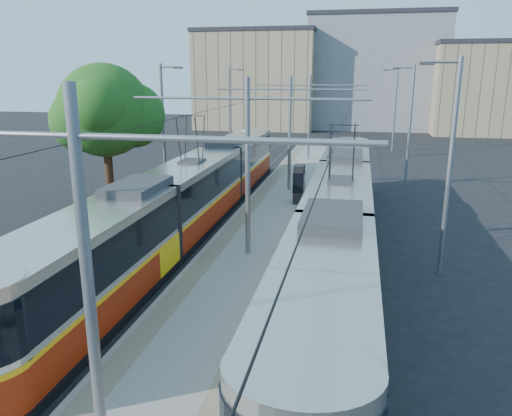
# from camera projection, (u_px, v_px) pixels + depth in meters

# --- Properties ---
(ground) EXTENTS (160.00, 160.00, 0.00)m
(ground) POSITION_uv_depth(u_px,v_px,m) (182.00, 368.00, 12.99)
(ground) COLOR black
(ground) RESTS_ON ground
(platform) EXTENTS (4.00, 50.00, 0.30)m
(platform) POSITION_uv_depth(u_px,v_px,m) (282.00, 203.00, 29.03)
(platform) COLOR gray
(platform) RESTS_ON ground
(tactile_strip_left) EXTENTS (0.70, 50.00, 0.01)m
(tactile_strip_left) POSITION_uv_depth(u_px,v_px,m) (257.00, 199.00, 29.27)
(tactile_strip_left) COLOR gray
(tactile_strip_left) RESTS_ON platform
(tactile_strip_right) EXTENTS (0.70, 50.00, 0.01)m
(tactile_strip_right) POSITION_uv_depth(u_px,v_px,m) (306.00, 201.00, 28.71)
(tactile_strip_right) COLOR gray
(tactile_strip_right) RESTS_ON platform
(rails) EXTENTS (8.71, 70.00, 0.03)m
(rails) POSITION_uv_depth(u_px,v_px,m) (282.00, 205.00, 29.06)
(rails) COLOR gray
(rails) RESTS_ON ground
(tram_left) EXTENTS (2.43, 30.94, 5.50)m
(tram_left) POSITION_uv_depth(u_px,v_px,m) (193.00, 194.00, 24.42)
(tram_left) COLOR black
(tram_left) RESTS_ON ground
(tram_right) EXTENTS (2.43, 28.59, 5.50)m
(tram_right) POSITION_uv_depth(u_px,v_px,m) (339.00, 216.00, 20.11)
(tram_right) COLOR black
(tram_right) RESTS_ON ground
(catenary) EXTENTS (9.20, 70.00, 7.00)m
(catenary) POSITION_uv_depth(u_px,v_px,m) (274.00, 133.00, 25.20)
(catenary) COLOR gray
(catenary) RESTS_ON platform
(street_lamps) EXTENTS (15.18, 38.22, 8.00)m
(street_lamps) POSITION_uv_depth(u_px,v_px,m) (292.00, 126.00, 31.76)
(street_lamps) COLOR gray
(street_lamps) RESTS_ON ground
(shelter) EXTENTS (0.62, 0.99, 2.17)m
(shelter) POSITION_uv_depth(u_px,v_px,m) (299.00, 183.00, 28.14)
(shelter) COLOR black
(shelter) RESTS_ON platform
(tree) EXTENTS (5.50, 5.09, 7.99)m
(tree) POSITION_uv_depth(u_px,v_px,m) (112.00, 112.00, 26.94)
(tree) COLOR #382314
(tree) RESTS_ON ground
(building_left) EXTENTS (16.32, 12.24, 13.19)m
(building_left) POSITION_uv_depth(u_px,v_px,m) (259.00, 80.00, 69.96)
(building_left) COLOR #9F866C
(building_left) RESTS_ON ground
(building_centre) EXTENTS (18.36, 14.28, 15.23)m
(building_centre) POSITION_uv_depth(u_px,v_px,m) (375.00, 72.00, 70.36)
(building_centre) COLOR gray
(building_centre) RESTS_ON ground
(building_right) EXTENTS (14.28, 10.20, 11.32)m
(building_right) POSITION_uv_depth(u_px,v_px,m) (490.00, 88.00, 62.47)
(building_right) COLOR #9F866C
(building_right) RESTS_ON ground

